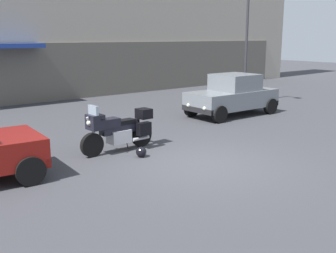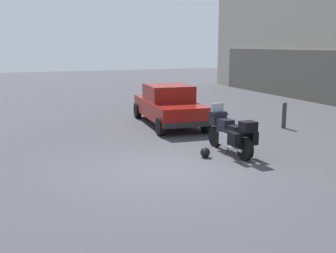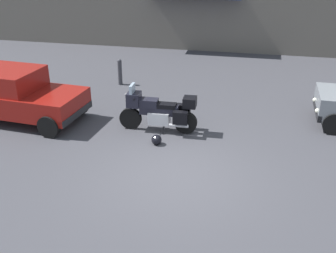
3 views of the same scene
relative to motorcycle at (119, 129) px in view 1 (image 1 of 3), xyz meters
The scene contains 5 objects.
ground_plane 2.58m from the motorcycle, 67.44° to the right, with size 80.00×80.00×0.00m, color #38383D.
motorcycle is the anchor object (origin of this frame).
helmet 0.99m from the motorcycle, 81.69° to the right, with size 0.28×0.28×0.28m, color black.
car_hatchback_near 6.56m from the motorcycle, 14.15° to the left, with size 3.91×1.86×1.64m.
streetlamp_curbside 9.74m from the motorcycle, 18.78° to the left, with size 0.28×0.94×5.09m.
Camera 1 is at (-6.78, -6.98, 3.11)m, focal length 43.63 mm.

